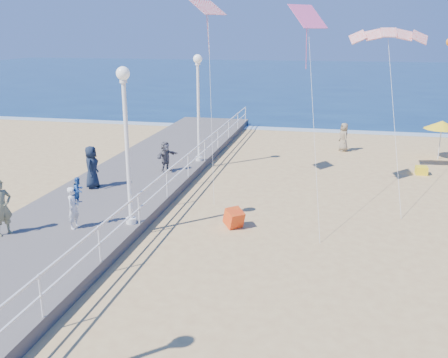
% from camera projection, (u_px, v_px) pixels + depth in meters
% --- Properties ---
extents(ground, '(160.00, 160.00, 0.00)m').
position_uv_depth(ground, '(286.00, 247.00, 16.28)').
color(ground, tan).
rests_on(ground, ground).
extents(ocean, '(160.00, 90.00, 0.05)m').
position_uv_depth(ocean, '(327.00, 77.00, 77.16)').
color(ocean, '#0D2A4F').
rests_on(ocean, ground).
extents(surf_line, '(160.00, 1.20, 0.04)m').
position_uv_depth(surf_line, '(314.00, 130.00, 35.47)').
color(surf_line, silver).
rests_on(surf_line, ground).
extents(boardwalk, '(5.00, 44.00, 0.40)m').
position_uv_depth(boardwalk, '(75.00, 224.00, 17.76)').
color(boardwalk, '#67615D').
rests_on(boardwalk, ground).
extents(railing, '(0.05, 42.00, 0.55)m').
position_uv_depth(railing, '(138.00, 201.00, 16.96)').
color(railing, white).
rests_on(railing, boardwalk).
extents(lamp_post_mid, '(0.44, 0.44, 5.32)m').
position_uv_depth(lamp_post_mid, '(126.00, 130.00, 16.34)').
color(lamp_post_mid, white).
rests_on(lamp_post_mid, boardwalk).
extents(lamp_post_far, '(0.44, 0.44, 5.32)m').
position_uv_depth(lamp_post_far, '(198.00, 97.00, 24.77)').
color(lamp_post_far, white).
rests_on(lamp_post_far, boardwalk).
extents(woman_holding_toddler, '(0.40, 0.56, 1.44)m').
position_uv_depth(woman_holding_toddler, '(74.00, 208.00, 16.65)').
color(woman_holding_toddler, silver).
rests_on(woman_holding_toddler, boardwalk).
extents(toddler_held, '(0.39, 0.47, 0.90)m').
position_uv_depth(toddler_held, '(79.00, 190.00, 16.59)').
color(toddler_held, '#2E60AC').
rests_on(toddler_held, boardwalk).
extents(spectator_4, '(0.71, 0.96, 1.81)m').
position_uv_depth(spectator_4, '(92.00, 167.00, 20.95)').
color(spectator_4, '#162032').
rests_on(spectator_4, boardwalk).
extents(spectator_5, '(0.94, 1.39, 1.44)m').
position_uv_depth(spectator_5, '(166.00, 156.00, 23.52)').
color(spectator_5, '#5C5B60').
rests_on(spectator_5, boardwalk).
extents(spectator_6, '(0.70, 0.81, 1.86)m').
position_uv_depth(spectator_6, '(2.00, 207.00, 16.06)').
color(spectator_6, '#817F59').
rests_on(spectator_6, boardwalk).
extents(beach_walker_c, '(0.80, 0.96, 1.67)m').
position_uv_depth(beach_walker_c, '(344.00, 137.00, 29.23)').
color(beach_walker_c, '#827259').
rests_on(beach_walker_c, ground).
extents(box_kite, '(0.88, 0.89, 0.74)m').
position_uv_depth(box_kite, '(234.00, 220.00, 17.85)').
color(box_kite, red).
rests_on(box_kite, ground).
extents(beach_umbrella, '(1.90, 1.90, 2.14)m').
position_uv_depth(beach_umbrella, '(442.00, 125.00, 27.06)').
color(beach_umbrella, white).
rests_on(beach_umbrella, ground).
extents(beach_chair_left, '(0.55, 0.55, 0.40)m').
position_uv_depth(beach_chair_left, '(421.00, 170.00, 24.60)').
color(beach_chair_left, yellow).
rests_on(beach_chair_left, ground).
extents(kite_parafoil, '(3.40, 0.94, 0.65)m').
position_uv_depth(kite_parafoil, '(389.00, 32.00, 21.88)').
color(kite_parafoil, red).
extents(kite_diamond_pink, '(1.60, 1.63, 0.92)m').
position_uv_depth(kite_diamond_pink, '(308.00, 16.00, 19.47)').
color(kite_diamond_pink, '#EB5696').
extents(kite_diamond_redwhite, '(1.55, 1.59, 0.62)m').
position_uv_depth(kite_diamond_redwhite, '(208.00, 7.00, 20.79)').
color(kite_diamond_redwhite, red).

